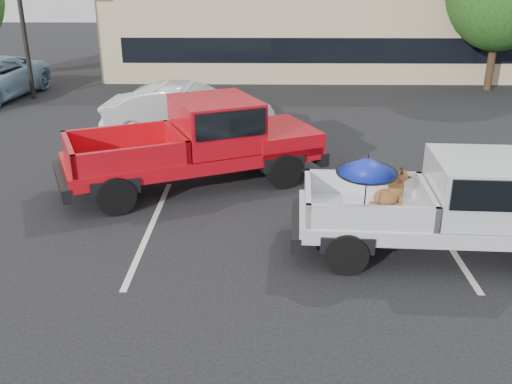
% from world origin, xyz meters
% --- Properties ---
extents(ground, '(90.00, 90.00, 0.00)m').
position_xyz_m(ground, '(0.00, 0.00, 0.00)').
color(ground, black).
rests_on(ground, ground).
extents(stripe_left, '(0.12, 5.00, 0.01)m').
position_xyz_m(stripe_left, '(-3.00, 2.00, 0.00)').
color(stripe_left, silver).
rests_on(stripe_left, ground).
extents(stripe_right, '(0.12, 5.00, 0.01)m').
position_xyz_m(stripe_right, '(3.00, 2.00, 0.00)').
color(stripe_right, silver).
rests_on(stripe_right, ground).
extents(motel_building, '(20.40, 8.40, 6.30)m').
position_xyz_m(motel_building, '(2.00, 20.99, 3.21)').
color(motel_building, '#C8B485').
rests_on(motel_building, ground).
extents(silver_pickup, '(5.79, 2.36, 2.06)m').
position_xyz_m(silver_pickup, '(3.04, 1.02, 1.05)').
color(silver_pickup, black).
rests_on(silver_pickup, ground).
extents(red_pickup, '(6.74, 4.60, 2.11)m').
position_xyz_m(red_pickup, '(-1.99, 4.67, 1.15)').
color(red_pickup, black).
rests_on(red_pickup, ground).
extents(silver_sedan, '(5.27, 2.09, 1.71)m').
position_xyz_m(silver_sedan, '(-2.90, 8.26, 0.85)').
color(silver_sedan, silver).
rests_on(silver_sedan, ground).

